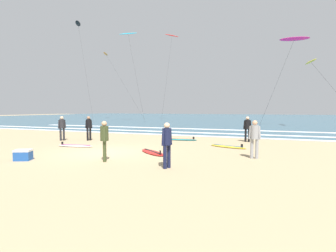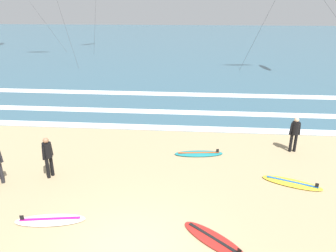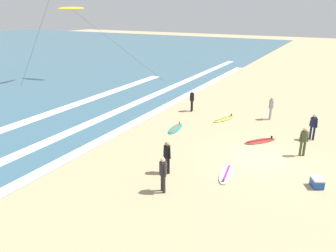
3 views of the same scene
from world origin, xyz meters
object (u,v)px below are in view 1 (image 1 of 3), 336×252
surfer_background_far (247,127)px  kite_red_far_right (172,36)px  surfer_left_near (62,126)px  cooler_box (23,155)px  surfboard_left_pile (153,152)px  surfer_foreground_main (89,126)px  kite_cyan_high_left (128,34)px  kite_magenta_high_right (294,39)px  surfer_right_near (167,141)px  kite_yellow_mid_center (311,62)px  kite_black_far_left (78,24)px  surfer_mid_group (104,137)px  surfboard_foreground_flat (181,139)px  surfer_left_far (255,136)px  surfboard_near_water (228,146)px  surfboard_right_spare (75,146)px  kite_orange_low_near (106,54)px

surfer_background_far → kite_red_far_right: size_ratio=0.10×
surfer_left_near → cooler_box: (3.50, -5.80, -0.74)m
surfboard_left_pile → surfer_background_far: bearing=58.2°
surfer_foreground_main → kite_red_far_right: size_ratio=0.10×
kite_cyan_high_left → kite_magenta_high_right: 25.56m
surfer_right_near → surfboard_left_pile: (-1.78, 2.64, -0.91)m
kite_yellow_mid_center → kite_black_far_left: size_ratio=0.61×
surfer_mid_group → surfer_foreground_main: size_ratio=1.00×
surfer_mid_group → kite_cyan_high_left: bearing=118.5°
surfer_left_near → surfer_right_near: 10.65m
kite_cyan_high_left → surfboard_left_pile: bearing=-58.0°
surfer_background_far → surfboard_left_pile: size_ratio=0.80×
surfboard_foreground_flat → surfer_left_far: bearing=-45.7°
kite_yellow_mid_center → kite_black_far_left: kite_black_far_left is taller
surfer_left_far → surfboard_foreground_flat: bearing=134.3°
surfboard_near_water → kite_cyan_high_left: kite_cyan_high_left is taller
surfer_foreground_main → kite_cyan_high_left: size_ratio=0.11×
kite_magenta_high_right → surfer_left_near: bearing=-127.0°
surfboard_right_spare → kite_magenta_high_right: size_ratio=0.21×
surfboard_left_pile → kite_cyan_high_left: 35.55m
surfboard_near_water → surfboard_right_spare: size_ratio=1.00×
surfer_mid_group → cooler_box: (-3.18, -1.03, -0.74)m
surfer_left_far → cooler_box: size_ratio=2.15×
surfer_right_near → cooler_box: 6.01m
surfer_left_near → kite_black_far_left: size_ratio=0.09×
surfer_background_far → kite_yellow_mid_center: kite_yellow_mid_center is taller
kite_magenta_high_right → kite_black_far_left: kite_black_far_left is taller
surfboard_near_water → kite_cyan_high_left: (-20.20, 24.32, 14.43)m
kite_orange_low_near → kite_yellow_mid_center: size_ratio=1.29×
surfboard_left_pile → kite_red_far_right: (-12.71, 36.20, 15.86)m
surfer_left_near → surfboard_foreground_flat: 7.91m
surfer_right_near → surfboard_near_water: (1.21, 5.88, -0.91)m
cooler_box → kite_red_far_right: bearing=102.2°
surfer_foreground_main → surfboard_foreground_flat: 6.17m
surfer_left_far → surfer_left_near: bearing=170.7°
surfer_left_near → kite_orange_low_near: size_ratio=0.11×
surfer_foreground_main → kite_black_far_left: 37.12m
surfer_foreground_main → surfboard_near_water: bearing=1.4°
surfer_right_near → kite_red_far_right: (-14.49, 38.84, 14.95)m
surfboard_left_pile → kite_cyan_high_left: (-17.21, 27.56, 14.43)m
surfboard_left_pile → surfboard_right_spare: same height
surfer_left_near → surfboard_right_spare: size_ratio=0.74×
surfer_foreground_main → kite_cyan_high_left: bearing=114.5°
surfboard_foreground_flat → cooler_box: 9.60m
surfer_left_near → surfboard_near_water: 10.70m
kite_magenta_high_right → kite_black_far_left: 36.51m
kite_yellow_mid_center → cooler_box: 29.81m
surfboard_foreground_flat → surfer_left_near: bearing=-157.3°
surfer_left_near → kite_black_far_left: kite_black_far_left is taller
surfboard_near_water → surfboard_right_spare: bearing=-160.4°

